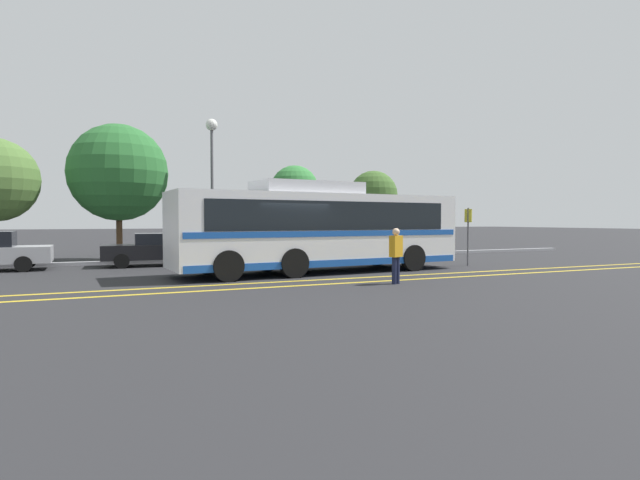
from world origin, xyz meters
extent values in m
plane|color=#262628|center=(0.00, 0.00, 0.00)|extent=(220.00, 220.00, 0.00)
cube|color=gold|center=(1.48, -1.79, 0.00)|extent=(30.88, 0.20, 0.01)
cube|color=gold|center=(1.48, -2.89, 0.00)|extent=(30.88, 0.20, 0.01)
cube|color=#99999E|center=(1.48, 7.15, 0.07)|extent=(38.88, 0.36, 0.15)
cube|color=silver|center=(1.48, 0.41, 1.61)|extent=(11.05, 3.43, 2.57)
cube|color=black|center=(1.48, 0.41, 2.10)|extent=(9.54, 3.35, 1.01)
cube|color=#194CA5|center=(1.48, 0.41, 1.47)|extent=(10.84, 3.45, 0.20)
cube|color=#194CA5|center=(1.48, 0.41, 0.44)|extent=(10.84, 3.44, 0.24)
cube|color=black|center=(6.92, 0.84, 1.66)|extent=(0.22, 2.26, 1.89)
cube|color=black|center=(6.92, 0.84, 2.74)|extent=(0.18, 1.80, 0.24)
cube|color=silver|center=(0.94, 0.37, 3.11)|extent=(3.96, 2.35, 0.43)
cube|color=black|center=(7.20, 0.86, 0.55)|extent=(0.19, 1.93, 0.04)
cube|color=black|center=(7.20, 0.86, 0.35)|extent=(0.19, 1.93, 0.04)
cylinder|color=black|center=(4.74, 1.91, 0.50)|extent=(1.02, 0.36, 1.00)
cylinder|color=black|center=(4.94, -0.55, 0.50)|extent=(1.02, 0.36, 1.00)
cylinder|color=black|center=(-0.25, 1.51, 0.50)|extent=(1.02, 0.36, 1.00)
cylinder|color=black|center=(-0.05, -0.95, 0.50)|extent=(1.02, 0.36, 1.00)
cylinder|color=black|center=(-2.53, 1.33, 0.50)|extent=(1.02, 0.36, 1.00)
cylinder|color=black|center=(-2.33, -1.13, 0.50)|extent=(1.02, 0.36, 1.00)
cylinder|color=black|center=(-8.70, 4.86, 0.30)|extent=(0.61, 0.22, 0.60)
cylinder|color=black|center=(-8.75, 6.56, 0.30)|extent=(0.61, 0.22, 0.60)
cube|color=black|center=(-3.96, 5.71, 0.61)|extent=(4.24, 1.91, 0.62)
cube|color=black|center=(-3.85, 5.71, 1.15)|extent=(1.81, 1.62, 0.47)
cylinder|color=black|center=(-5.28, 4.91, 0.30)|extent=(0.61, 0.22, 0.60)
cylinder|color=black|center=(-5.22, 6.60, 0.30)|extent=(0.61, 0.22, 0.60)
cylinder|color=black|center=(-2.69, 4.82, 0.30)|extent=(0.61, 0.22, 0.60)
cylinder|color=black|center=(-2.63, 6.51, 0.30)|extent=(0.61, 0.22, 0.60)
cube|color=#4C3823|center=(1.38, 5.50, 0.65)|extent=(4.96, 1.97, 0.69)
cube|color=black|center=(1.50, 5.49, 1.27)|extent=(2.12, 1.63, 0.55)
cylinder|color=black|center=(-0.17, 4.74, 0.30)|extent=(0.61, 0.23, 0.60)
cylinder|color=black|center=(-0.09, 6.40, 0.30)|extent=(0.61, 0.23, 0.60)
cylinder|color=black|center=(2.85, 4.60, 0.30)|extent=(0.61, 0.23, 0.60)
cylinder|color=black|center=(2.93, 6.26, 0.30)|extent=(0.61, 0.23, 0.60)
cube|color=#9E9EA3|center=(7.11, 5.49, 0.64)|extent=(4.83, 2.05, 0.68)
cube|color=black|center=(7.23, 5.49, 1.18)|extent=(2.08, 1.67, 0.41)
cylinder|color=black|center=(5.70, 4.56, 0.30)|extent=(0.61, 0.24, 0.60)
cylinder|color=black|center=(5.60, 6.23, 0.30)|extent=(0.61, 0.24, 0.60)
cylinder|color=black|center=(8.63, 4.74, 0.30)|extent=(0.61, 0.24, 0.60)
cylinder|color=black|center=(8.52, 6.41, 0.30)|extent=(0.61, 0.24, 0.60)
cylinder|color=#191E38|center=(2.32, -3.61, 0.41)|extent=(0.14, 0.14, 0.82)
cylinder|color=#191E38|center=(2.17, -3.68, 0.41)|extent=(0.14, 0.14, 0.82)
cube|color=orange|center=(2.25, -3.64, 1.15)|extent=(0.47, 0.37, 0.65)
sphere|color=beige|center=(2.25, -3.64, 1.59)|extent=(0.22, 0.22, 0.22)
cylinder|color=#59595E|center=(8.31, 0.35, 1.23)|extent=(0.07, 0.07, 2.47)
cube|color=yellow|center=(8.31, 0.35, 2.14)|extent=(0.06, 0.40, 0.56)
cylinder|color=#59595E|center=(-1.01, 8.04, 3.16)|extent=(0.14, 0.14, 6.32)
sphere|color=silver|center=(-1.01, 8.04, 6.61)|extent=(0.57, 0.57, 0.57)
cylinder|color=#513823|center=(4.79, 12.03, 1.36)|extent=(0.28, 0.28, 2.72)
sphere|color=#337A38|center=(4.79, 12.03, 3.82)|extent=(2.94, 2.94, 2.94)
cylinder|color=#513823|center=(9.49, 10.63, 1.20)|extent=(0.28, 0.28, 2.40)
sphere|color=#3D6028|center=(9.49, 10.63, 3.52)|extent=(3.00, 3.00, 3.00)
cylinder|color=#513823|center=(-5.24, 9.22, 1.25)|extent=(0.28, 0.28, 2.49)
sphere|color=#28662D|center=(-5.24, 9.22, 4.22)|extent=(4.61, 4.61, 4.61)
camera|label=1|loc=(-5.84, -16.60, 1.93)|focal=28.00mm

